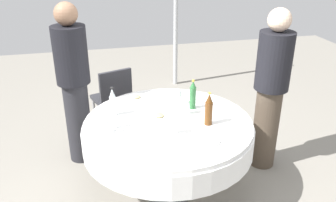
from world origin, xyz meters
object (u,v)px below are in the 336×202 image
Objects in this scene: wine_glass_outer at (185,104)px; person_inner at (74,82)px; dining_table at (168,135)px; plate_west at (137,98)px; bottle_green_inner at (193,95)px; wine_glass_far at (174,123)px; plate_mid at (206,140)px; plate_front at (159,116)px; wine_glass_east at (113,119)px; wine_glass_south at (106,123)px; person_near at (271,88)px; bottle_clear_rear at (113,102)px; bottle_brown_near at (209,110)px; wine_glass_mid at (179,94)px; chair_south at (113,96)px.

person_inner is (0.64, 1.01, 0.07)m from wine_glass_outer.
plate_west reaches higher than dining_table.
wine_glass_far is at bearing 146.07° from bottle_green_inner.
person_inner is at bearing 42.39° from plate_mid.
plate_front is at bearing -163.31° from plate_west.
plate_mid is at bearing -118.02° from wine_glass_east.
plate_west is (0.79, 0.20, -0.09)m from wine_glass_far.
person_near is at bearing -80.88° from wine_glass_south.
wine_glass_east is 0.82m from plate_mid.
plate_west is at bearing 40.85° from wine_glass_outer.
bottle_clear_rear is at bearing 139.92° from plate_west.
wine_glass_outer is at bearing -101.90° from bottle_clear_rear.
wine_glass_outer is 0.62× the size of plate_mid.
bottle_brown_near is 0.32m from plate_mid.
wine_glass_outer reaches higher than plate_west.
bottle_green_inner is 1.90× the size of wine_glass_mid.
bottle_brown_near is at bearing -97.65° from wine_glass_east.
bottle_brown_near is at bearing -85.05° from person_inner.
plate_mid is at bearing -149.86° from plate_front.
plate_mid is at bearing 157.12° from bottle_brown_near.
wine_glass_outer is 0.27m from plate_front.
bottle_brown_near is 2.06× the size of wine_glass_outer.
bottle_brown_near is at bearing -161.69° from wine_glass_mid.
plate_front is 1.17m from person_near.
person_inner is at bearing 52.98° from bottle_brown_near.
bottle_clear_rear is 0.16× the size of person_inner.
chair_south is (0.64, 0.20, -0.23)m from plate_west.
chair_south is at bearing 34.00° from wine_glass_mid.
plate_west reaches higher than plate_mid.
wine_glass_far is at bearing -78.66° from person_near.
bottle_clear_rear is 0.43m from plate_west.
person_inner is (0.53, 1.12, 0.03)m from bottle_green_inner.
bottle_clear_rear reaches higher than wine_glass_outer.
wine_glass_mid is at bearing -70.23° from person_inner.
wine_glass_south reaches higher than plate_mid.
bottle_clear_rear is at bearing 97.74° from wine_glass_mid.
wine_glass_east is at bearing 174.70° from bottle_clear_rear.
wine_glass_outer is at bearing -139.15° from plate_west.
plate_front is at bearing 10.60° from wine_glass_far.
plate_west is 0.66m from person_inner.
wine_glass_mid reaches higher than plate_mid.
wine_glass_east reaches higher than plate_mid.
bottle_green_inner is 1.24m from person_inner.
wine_glass_far is at bearing -169.40° from plate_front.
person_near is (0.07, -0.91, 0.04)m from wine_glass_outer.
plate_front is at bearing -91.62° from chair_south.
bottle_green_inner is 0.18× the size of person_near.
dining_table is 5.09× the size of bottle_brown_near.
wine_glass_east is 0.59× the size of plate_front.
person_near is (0.08, -1.16, 0.14)m from plate_front.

